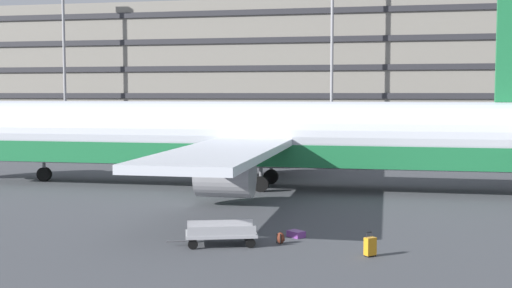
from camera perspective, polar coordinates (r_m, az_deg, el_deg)
The scene contains 9 objects.
ground_plane at distance 40.22m, azimuth 4.03°, elevation -3.60°, with size 600.00×600.00×0.00m, color #424449.
terminal_structure at distance 92.50m, azimuth 8.33°, elevation 6.35°, with size 159.98×19.42×17.59m.
airliner at distance 39.08m, azimuth -0.49°, elevation 0.56°, with size 40.56×32.65×10.97m.
light_mast_far_left at distance 88.51m, azimuth -16.28°, elevation 8.40°, with size 1.80×0.50×20.70m.
light_mast_left at distance 79.06m, azimuth 6.62°, elevation 11.11°, with size 1.80×0.50×26.22m.
suitcase_orange at distance 25.94m, azimuth 3.49°, elevation -7.77°, with size 0.78×0.75×0.25m.
suitcase_upright at distance 23.21m, azimuth 9.85°, elevation -8.70°, with size 0.45×0.44×0.84m.
backpack_silver at distance 24.81m, azimuth 2.15°, elevation -8.14°, with size 0.41×0.39×0.48m.
baggage_cart at distance 24.54m, azimuth -3.06°, elevation -7.76°, with size 3.35×2.02×0.82m.
Camera 1 is at (5.13, -39.49, 5.59)m, focal length 46.25 mm.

